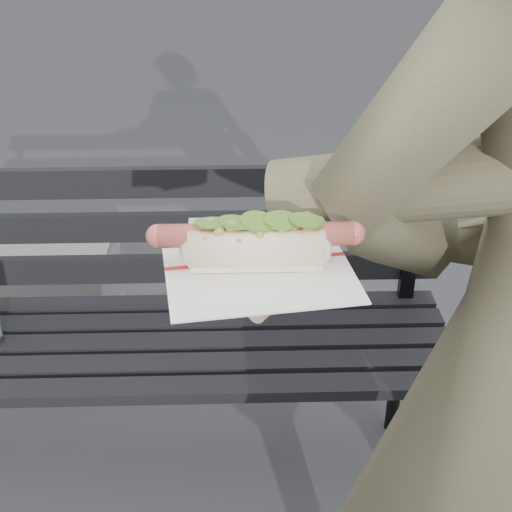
{
  "coord_description": "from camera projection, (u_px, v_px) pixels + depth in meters",
  "views": [
    {
      "loc": [
        0.08,
        -0.59,
        1.58
      ],
      "look_at": [
        0.1,
        0.05,
        1.21
      ],
      "focal_mm": 50.0,
      "sensor_mm": 36.0,
      "label": 1
    }
  ],
  "objects": [
    {
      "name": "held_hotdog",
      "position": [
        432.0,
        197.0,
        0.79
      ],
      "size": [
        0.63,
        0.31,
        0.2
      ],
      "color": "#4D4533"
    },
    {
      "name": "park_bench",
      "position": [
        159.0,
        311.0,
        1.88
      ],
      "size": [
        1.5,
        0.44,
        0.88
      ],
      "color": "black",
      "rests_on": "ground"
    }
  ]
}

